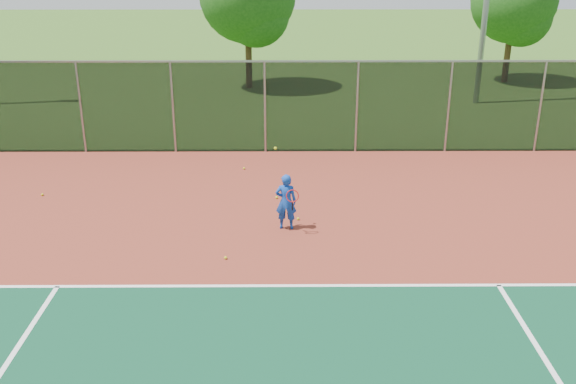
# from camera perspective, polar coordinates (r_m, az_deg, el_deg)

# --- Properties ---
(ground) EXTENTS (120.00, 120.00, 0.00)m
(ground) POSITION_cam_1_polar(r_m,az_deg,el_deg) (10.98, 12.72, -16.03)
(ground) COLOR #2E5518
(ground) RESTS_ON ground
(court_apron) EXTENTS (30.00, 20.00, 0.02)m
(court_apron) POSITION_cam_1_polar(r_m,az_deg,el_deg) (12.58, 10.77, -10.50)
(court_apron) COLOR maroon
(court_apron) RESTS_ON ground
(fence_back) EXTENTS (30.00, 0.06, 3.03)m
(fence_back) POSITION_cam_1_polar(r_m,az_deg,el_deg) (21.20, 6.14, 7.61)
(fence_back) COLOR black
(fence_back) RESTS_ON court_apron
(tennis_player) EXTENTS (0.59, 0.60, 2.06)m
(tennis_player) POSITION_cam_1_polar(r_m,az_deg,el_deg) (15.45, -0.18, -0.85)
(tennis_player) COLOR #113FA6
(tennis_player) RESTS_ON court_apron
(practice_ball_0) EXTENTS (0.07, 0.07, 0.07)m
(practice_ball_0) POSITION_cam_1_polar(r_m,az_deg,el_deg) (17.50, -1.01, -0.48)
(practice_ball_0) COLOR #CBCD17
(practice_ball_0) RESTS_ON court_apron
(practice_ball_1) EXTENTS (0.07, 0.07, 0.07)m
(practice_ball_1) POSITION_cam_1_polar(r_m,az_deg,el_deg) (18.94, -21.00, -0.22)
(practice_ball_1) COLOR #CBCD17
(practice_ball_1) RESTS_ON court_apron
(practice_ball_3) EXTENTS (0.07, 0.07, 0.07)m
(practice_ball_3) POSITION_cam_1_polar(r_m,az_deg,el_deg) (19.79, -3.93, 2.12)
(practice_ball_3) COLOR #CBCD17
(practice_ball_3) RESTS_ON court_apron
(practice_ball_4) EXTENTS (0.07, 0.07, 0.07)m
(practice_ball_4) POSITION_cam_1_polar(r_m,az_deg,el_deg) (14.30, -5.57, -5.83)
(practice_ball_4) COLOR #CBCD17
(practice_ball_4) RESTS_ON court_apron
(practice_ball_5) EXTENTS (0.07, 0.07, 0.07)m
(practice_ball_5) POSITION_cam_1_polar(r_m,az_deg,el_deg) (16.16, 0.90, -2.39)
(practice_ball_5) COLOR #CBCD17
(practice_ball_5) RESTS_ON court_apron
(tree_back_mid) EXTENTS (4.06, 4.06, 5.96)m
(tree_back_mid) POSITION_cam_1_polar(r_m,az_deg,el_deg) (33.80, 19.62, 15.42)
(tree_back_mid) COLOR #3A2515
(tree_back_mid) RESTS_ON ground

